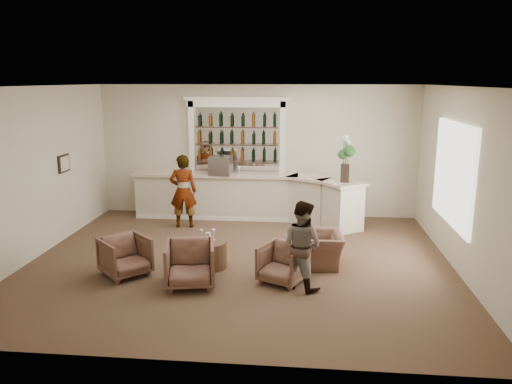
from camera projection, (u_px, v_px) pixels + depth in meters
ground at (240, 262)px, 9.57m from camera, size 8.00×8.00×0.00m
room_shell at (252, 136)px, 9.73m from camera, size 8.04×7.02×3.32m
bar_counter at (249, 197)px, 12.37m from camera, size 5.72×1.80×1.14m
back_bar_alcove at (237, 136)px, 12.48m from camera, size 2.64×0.25×3.00m
cocktail_table at (208, 254)px, 9.26m from camera, size 0.71×0.71×0.50m
sommelier at (183, 191)px, 11.66m from camera, size 0.69×0.50×1.73m
guest at (302, 245)px, 8.24m from camera, size 0.92×0.89×1.50m
armchair_left at (125, 256)px, 8.86m from camera, size 1.08×1.08×0.70m
armchair_center at (190, 264)px, 8.40m from camera, size 0.96×0.98×0.76m
armchair_right at (283, 264)px, 8.55m from camera, size 0.96×0.97×0.67m
armchair_far at (320, 249)px, 9.37m from camera, size 0.90×1.01×0.62m
espresso_machine at (221, 165)px, 12.17m from camera, size 0.55×0.48×0.46m
flower_vase at (345, 156)px, 11.23m from camera, size 0.28×0.28×1.07m
wine_glass_bar_left at (239, 171)px, 12.17m from camera, size 0.07×0.07×0.21m
wine_glass_bar_right at (225, 170)px, 12.23m from camera, size 0.07×0.07×0.21m
wine_glass_tbl_a at (202, 235)px, 9.22m from camera, size 0.07×0.07×0.21m
wine_glass_tbl_b at (214, 235)px, 9.25m from camera, size 0.07×0.07×0.21m
wine_glass_tbl_c at (208, 238)px, 9.05m from camera, size 0.07×0.07×0.21m
napkin_holder at (208, 236)px, 9.33m from camera, size 0.08×0.08×0.12m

